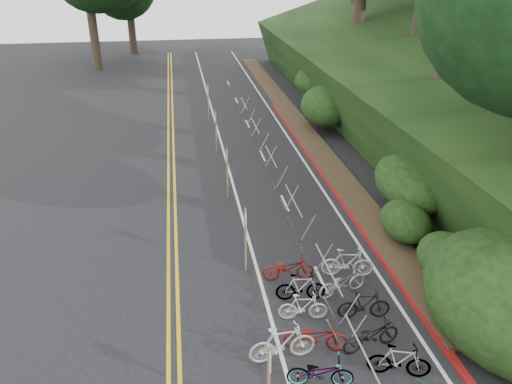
% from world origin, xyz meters
% --- Properties ---
extents(ground, '(120.00, 120.00, 0.00)m').
position_xyz_m(ground, '(0.00, 0.00, 0.00)').
color(ground, black).
rests_on(ground, ground).
extents(road_markings, '(7.47, 80.00, 0.01)m').
position_xyz_m(road_markings, '(0.63, 10.10, 0.00)').
color(road_markings, gold).
rests_on(road_markings, ground).
extents(red_curb, '(0.25, 28.00, 0.10)m').
position_xyz_m(red_curb, '(5.70, 12.00, 0.05)').
color(red_curb, maroon).
rests_on(red_curb, ground).
extents(embankment, '(14.30, 48.14, 9.11)m').
position_xyz_m(embankment, '(12.96, 19.04, 2.57)').
color(embankment, black).
rests_on(embankment, ground).
extents(bike_rack_front, '(1.18, 3.37, 1.24)m').
position_xyz_m(bike_rack_front, '(2.79, -1.05, 0.92)').
color(bike_rack_front, '#9FA0A2').
rests_on(bike_rack_front, ground).
extents(bike_racks_rest, '(1.14, 23.00, 1.17)m').
position_xyz_m(bike_racks_rest, '(3.00, 13.00, 0.85)').
color(bike_racks_rest, '#9FA0A2').
rests_on(bike_racks_rest, ground).
extents(signpost_near, '(0.08, 0.40, 2.31)m').
position_xyz_m(signpost_near, '(0.24, -1.43, 1.33)').
color(signpost_near, brown).
rests_on(signpost_near, ground).
extents(signposts_rest, '(0.08, 18.40, 2.50)m').
position_xyz_m(signposts_rest, '(0.60, 14.00, 1.43)').
color(signposts_rest, brown).
rests_on(signposts_rest, ground).
extents(bike_front, '(0.70, 1.95, 1.15)m').
position_xyz_m(bike_front, '(0.99, 0.50, 0.57)').
color(bike_front, beige).
rests_on(bike_front, ground).
extents(bike_valet, '(3.18, 8.95, 1.10)m').
position_xyz_m(bike_valet, '(2.93, 0.77, 0.49)').
color(bike_valet, slate).
rests_on(bike_valet, ground).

